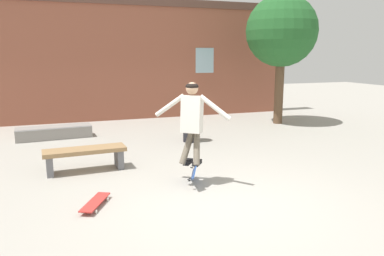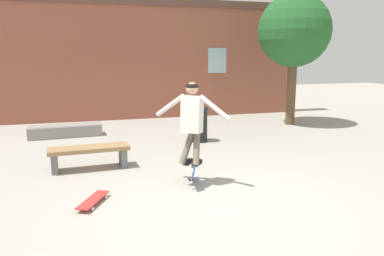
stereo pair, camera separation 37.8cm
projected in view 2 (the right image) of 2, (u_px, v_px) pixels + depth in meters
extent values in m
plane|color=#A39E93|center=(223.00, 204.00, 5.76)|extent=(40.00, 40.00, 0.00)
cube|color=#93513D|center=(142.00, 63.00, 13.12)|extent=(11.58, 0.40, 3.87)
cube|color=brown|center=(140.00, 2.00, 12.72)|extent=(12.16, 0.52, 0.26)
cube|color=#99B7C6|center=(217.00, 60.00, 13.64)|extent=(0.70, 0.02, 0.90)
cylinder|color=brown|center=(291.00, 92.00, 12.06)|extent=(0.29, 0.29, 2.13)
sphere|color=#235B28|center=(294.00, 30.00, 11.69)|extent=(2.27, 2.27, 2.27)
cube|color=#99754C|center=(89.00, 149.00, 7.41)|extent=(1.59, 0.56, 0.08)
cube|color=slate|center=(55.00, 163.00, 7.24)|extent=(0.14, 0.41, 0.38)
cube|color=slate|center=(123.00, 157.00, 7.67)|extent=(0.14, 0.41, 0.38)
cube|color=gray|center=(65.00, 131.00, 10.41)|extent=(1.98, 0.69, 0.33)
cube|color=#B7B7BC|center=(65.00, 127.00, 10.12)|extent=(1.94, 0.17, 0.02)
cylinder|color=black|center=(199.00, 124.00, 9.77)|extent=(0.43, 0.43, 0.91)
torus|color=black|center=(199.00, 108.00, 9.69)|extent=(0.47, 0.47, 0.04)
cube|color=silver|center=(192.00, 114.00, 6.36)|extent=(0.44, 0.42, 0.65)
sphere|color=tan|center=(192.00, 88.00, 6.28)|extent=(0.29, 0.29, 0.21)
ellipsoid|color=black|center=(192.00, 86.00, 6.27)|extent=(0.31, 0.31, 0.12)
cylinder|color=#6B6051|center=(187.00, 147.00, 6.51)|extent=(0.39, 0.32, 0.61)
cube|color=black|center=(188.00, 162.00, 6.59)|extent=(0.24, 0.27, 0.07)
cylinder|color=#6B6051|center=(197.00, 148.00, 6.44)|extent=(0.26, 0.42, 0.61)
cube|color=black|center=(197.00, 163.00, 6.52)|extent=(0.24, 0.27, 0.07)
cylinder|color=silver|center=(170.00, 105.00, 6.49)|extent=(0.48, 0.40, 0.42)
cylinder|color=silver|center=(215.00, 108.00, 6.18)|extent=(0.48, 0.40, 0.42)
cube|color=#2D519E|center=(193.00, 174.00, 6.56)|extent=(0.30, 0.78, 0.49)
cylinder|color=black|center=(193.00, 168.00, 6.83)|extent=(0.07, 0.07, 0.05)
cylinder|color=black|center=(190.00, 180.00, 6.79)|extent=(0.07, 0.07, 0.05)
cylinder|color=black|center=(192.00, 166.00, 6.34)|extent=(0.07, 0.07, 0.05)
cylinder|color=black|center=(189.00, 179.00, 6.30)|extent=(0.07, 0.07, 0.05)
cube|color=red|center=(93.00, 200.00, 5.73)|extent=(0.53, 0.77, 0.02)
cylinder|color=silver|center=(94.00, 196.00, 5.99)|extent=(0.04, 0.06, 0.05)
cylinder|color=silver|center=(106.00, 197.00, 5.95)|extent=(0.04, 0.06, 0.05)
cylinder|color=silver|center=(79.00, 208.00, 5.53)|extent=(0.04, 0.06, 0.05)
cylinder|color=silver|center=(93.00, 209.00, 5.49)|extent=(0.04, 0.06, 0.05)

